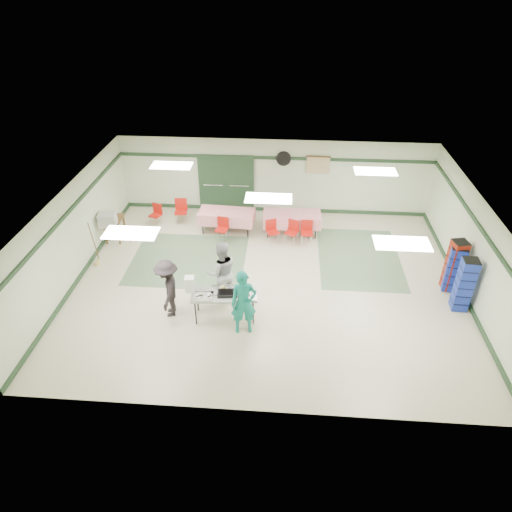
# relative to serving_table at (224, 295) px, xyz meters

# --- Properties ---
(floor) EXTENTS (11.00, 11.00, 0.00)m
(floor) POSITION_rel_serving_table_xyz_m (1.01, 1.60, -0.71)
(floor) COLOR beige
(floor) RESTS_ON ground
(ceiling) EXTENTS (11.00, 11.00, 0.00)m
(ceiling) POSITION_rel_serving_table_xyz_m (1.01, 1.60, 1.99)
(ceiling) COLOR silver
(ceiling) RESTS_ON wall_back
(wall_back) EXTENTS (11.00, 0.00, 11.00)m
(wall_back) POSITION_rel_serving_table_xyz_m (1.01, 6.10, 0.64)
(wall_back) COLOR beige
(wall_back) RESTS_ON floor
(wall_front) EXTENTS (11.00, 0.00, 11.00)m
(wall_front) POSITION_rel_serving_table_xyz_m (1.01, -2.90, 0.64)
(wall_front) COLOR beige
(wall_front) RESTS_ON floor
(wall_left) EXTENTS (0.00, 9.00, 9.00)m
(wall_left) POSITION_rel_serving_table_xyz_m (-4.49, 1.60, 0.64)
(wall_left) COLOR beige
(wall_left) RESTS_ON floor
(wall_right) EXTENTS (0.00, 9.00, 9.00)m
(wall_right) POSITION_rel_serving_table_xyz_m (6.51, 1.60, 0.64)
(wall_right) COLOR beige
(wall_right) RESTS_ON floor
(trim_back) EXTENTS (11.00, 0.06, 0.10)m
(trim_back) POSITION_rel_serving_table_xyz_m (1.01, 6.07, 1.34)
(trim_back) COLOR #203A22
(trim_back) RESTS_ON wall_back
(baseboard_back) EXTENTS (11.00, 0.06, 0.12)m
(baseboard_back) POSITION_rel_serving_table_xyz_m (1.01, 6.07, -0.65)
(baseboard_back) COLOR #203A22
(baseboard_back) RESTS_ON floor
(trim_left) EXTENTS (0.06, 9.00, 0.10)m
(trim_left) POSITION_rel_serving_table_xyz_m (-4.46, 1.60, 1.34)
(trim_left) COLOR #203A22
(trim_left) RESTS_ON wall_back
(baseboard_left) EXTENTS (0.06, 9.00, 0.12)m
(baseboard_left) POSITION_rel_serving_table_xyz_m (-4.46, 1.60, -0.65)
(baseboard_left) COLOR #203A22
(baseboard_left) RESTS_ON floor
(trim_right) EXTENTS (0.06, 9.00, 0.10)m
(trim_right) POSITION_rel_serving_table_xyz_m (6.48, 1.60, 1.34)
(trim_right) COLOR #203A22
(trim_right) RESTS_ON wall_back
(baseboard_right) EXTENTS (0.06, 9.00, 0.12)m
(baseboard_right) POSITION_rel_serving_table_xyz_m (6.48, 1.60, -0.65)
(baseboard_right) COLOR #203A22
(baseboard_right) RESTS_ON floor
(green_patch_a) EXTENTS (3.50, 3.00, 0.01)m
(green_patch_a) POSITION_rel_serving_table_xyz_m (-1.49, 2.60, -0.71)
(green_patch_a) COLOR #5B7B5A
(green_patch_a) RESTS_ON floor
(green_patch_b) EXTENTS (2.50, 3.50, 0.01)m
(green_patch_b) POSITION_rel_serving_table_xyz_m (3.81, 3.10, -0.71)
(green_patch_b) COLOR #5B7B5A
(green_patch_b) RESTS_ON floor
(double_door_left) EXTENTS (0.90, 0.06, 2.10)m
(double_door_left) POSITION_rel_serving_table_xyz_m (-1.19, 6.04, 0.34)
(double_door_left) COLOR gray
(double_door_left) RESTS_ON floor
(double_door_right) EXTENTS (0.90, 0.06, 2.10)m
(double_door_right) POSITION_rel_serving_table_xyz_m (-0.24, 6.04, 0.34)
(double_door_right) COLOR gray
(double_door_right) RESTS_ON floor
(door_frame) EXTENTS (2.00, 0.03, 2.15)m
(door_frame) POSITION_rel_serving_table_xyz_m (-0.72, 6.02, 0.34)
(door_frame) COLOR #203A22
(door_frame) RESTS_ON floor
(wall_fan) EXTENTS (0.50, 0.10, 0.50)m
(wall_fan) POSITION_rel_serving_table_xyz_m (1.31, 6.04, 1.34)
(wall_fan) COLOR black
(wall_fan) RESTS_ON wall_back
(scroll_banner) EXTENTS (0.80, 0.02, 0.60)m
(scroll_banner) POSITION_rel_serving_table_xyz_m (2.51, 6.04, 1.14)
(scroll_banner) COLOR #D2B683
(scroll_banner) RESTS_ON wall_back
(serving_table) EXTENTS (1.73, 0.84, 0.76)m
(serving_table) POSITION_rel_serving_table_xyz_m (0.00, 0.00, 0.00)
(serving_table) COLOR #A2A29D
(serving_table) RESTS_ON floor
(sheet_tray_right) EXTENTS (0.59, 0.47, 0.02)m
(sheet_tray_right) POSITION_rel_serving_table_xyz_m (0.56, -0.07, 0.06)
(sheet_tray_right) COLOR silver
(sheet_tray_right) RESTS_ON serving_table
(sheet_tray_mid) EXTENTS (0.61, 0.48, 0.02)m
(sheet_tray_mid) POSITION_rel_serving_table_xyz_m (-0.07, 0.12, 0.06)
(sheet_tray_mid) COLOR silver
(sheet_tray_mid) RESTS_ON serving_table
(sheet_tray_left) EXTENTS (0.58, 0.46, 0.02)m
(sheet_tray_left) POSITION_rel_serving_table_xyz_m (-0.53, -0.17, 0.06)
(sheet_tray_left) COLOR silver
(sheet_tray_left) RESTS_ON serving_table
(baking_pan) EXTENTS (0.53, 0.36, 0.08)m
(baking_pan) POSITION_rel_serving_table_xyz_m (0.09, -0.03, 0.09)
(baking_pan) COLOR black
(baking_pan) RESTS_ON serving_table
(foam_box_stack) EXTENTS (0.26, 0.24, 0.44)m
(foam_box_stack) POSITION_rel_serving_table_xyz_m (-0.87, 0.04, 0.27)
(foam_box_stack) COLOR white
(foam_box_stack) RESTS_ON serving_table
(volunteer_teal) EXTENTS (0.71, 0.53, 1.74)m
(volunteer_teal) POSITION_rel_serving_table_xyz_m (0.54, -0.47, 0.16)
(volunteer_teal) COLOR #138276
(volunteer_teal) RESTS_ON floor
(volunteer_grey) EXTENTS (1.04, 0.92, 1.78)m
(volunteer_grey) POSITION_rel_serving_table_xyz_m (-0.17, 0.75, 0.18)
(volunteer_grey) COLOR #97969C
(volunteer_grey) RESTS_ON floor
(volunteer_dark) EXTENTS (0.74, 1.12, 1.63)m
(volunteer_dark) POSITION_rel_serving_table_xyz_m (-1.45, 0.03, 0.10)
(volunteer_dark) COLOR black
(volunteer_dark) RESTS_ON floor
(dining_table_a) EXTENTS (1.92, 0.90, 0.77)m
(dining_table_a) POSITION_rel_serving_table_xyz_m (1.68, 4.45, -0.14)
(dining_table_a) COLOR red
(dining_table_a) RESTS_ON floor
(dining_table_b) EXTENTS (1.89, 0.93, 0.77)m
(dining_table_b) POSITION_rel_serving_table_xyz_m (-0.52, 4.45, -0.14)
(dining_table_b) COLOR red
(dining_table_b) RESTS_ON floor
(chair_a) EXTENTS (0.48, 0.48, 0.80)m
(chair_a) POSITION_rel_serving_table_xyz_m (1.70, 3.87, -0.23)
(chair_a) COLOR #B51D0E
(chair_a) RESTS_ON floor
(chair_b) EXTENTS (0.48, 0.48, 0.79)m
(chair_b) POSITION_rel_serving_table_xyz_m (1.03, 3.87, -0.23)
(chair_b) COLOR #B51D0E
(chair_b) RESTS_ON floor
(chair_c) EXTENTS (0.39, 0.39, 0.80)m
(chair_c) POSITION_rel_serving_table_xyz_m (2.17, 3.88, -0.22)
(chair_c) COLOR #B51D0E
(chair_c) RESTS_ON floor
(chair_d) EXTENTS (0.44, 0.45, 0.81)m
(chair_d) POSITION_rel_serving_table_xyz_m (-0.59, 3.88, -0.22)
(chair_d) COLOR #B51D0E
(chair_d) RESTS_ON floor
(chair_loose_a) EXTENTS (0.45, 0.45, 0.89)m
(chair_loose_a) POSITION_rel_serving_table_xyz_m (-2.19, 4.94, -0.16)
(chair_loose_a) COLOR #B51D0E
(chair_loose_a) RESTS_ON floor
(chair_loose_b) EXTENTS (0.47, 0.47, 0.78)m
(chair_loose_b) POSITION_rel_serving_table_xyz_m (-3.01, 4.72, -0.23)
(chair_loose_b) COLOR #B51D0E
(chair_loose_b) RESTS_ON floor
(crate_stack_blue_a) EXTENTS (0.42, 0.42, 1.54)m
(crate_stack_blue_a) POSITION_rel_serving_table_xyz_m (6.16, 0.83, 0.06)
(crate_stack_blue_a) COLOR #1A289E
(crate_stack_blue_a) RESTS_ON floor
(crate_stack_red) EXTENTS (0.47, 0.47, 1.54)m
(crate_stack_red) POSITION_rel_serving_table_xyz_m (6.16, 1.71, 0.06)
(crate_stack_red) COLOR #9B250F
(crate_stack_red) RESTS_ON floor
(crate_stack_blue_b) EXTENTS (0.50, 0.50, 1.39)m
(crate_stack_blue_b) POSITION_rel_serving_table_xyz_m (6.16, 1.68, -0.01)
(crate_stack_blue_b) COLOR #1A289E
(crate_stack_blue_b) RESTS_ON floor
(printer_table) EXTENTS (0.57, 0.84, 0.74)m
(printer_table) POSITION_rel_serving_table_xyz_m (-4.14, 3.67, -0.08)
(printer_table) COLOR brown
(printer_table) RESTS_ON floor
(office_printer) EXTENTS (0.60, 0.55, 0.42)m
(office_printer) POSITION_rel_serving_table_xyz_m (-4.14, 3.25, 0.24)
(office_printer) COLOR #A7A6A2
(office_printer) RESTS_ON printer_table
(broom) EXTENTS (0.04, 0.23, 1.43)m
(broom) POSITION_rel_serving_table_xyz_m (-4.22, 2.20, 0.03)
(broom) COLOR brown
(broom) RESTS_ON floor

